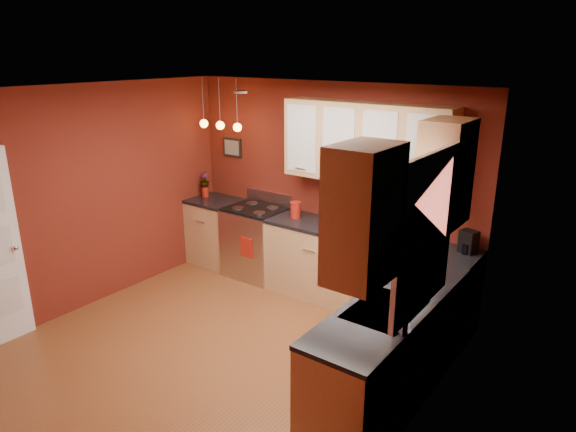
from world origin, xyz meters
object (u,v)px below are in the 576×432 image
Objects in this scene: sink at (385,312)px; coffee_maker at (468,243)px; soap_pump at (401,321)px; red_canister at (296,210)px; gas_range at (256,241)px.

coffee_maker is at bearing 85.09° from sink.
red_canister is at bearing 141.36° from soap_pump.
sink is at bearing -37.34° from red_canister.
soap_pump is (2.87, -1.77, 0.56)m from gas_range.
gas_range is at bearing 148.33° from soap_pump.
coffee_maker is at bearing 2.94° from red_canister.
sink is at bearing 132.55° from soap_pump.
sink is 3.64× the size of soap_pump.
gas_range is at bearing 150.22° from sink.
gas_range is 3.05m from sink.
sink is 2.93× the size of coffee_maker.
coffee_maker is 1.24× the size of soap_pump.
gas_range is 5.77× the size of soap_pump.
red_canister is (0.65, 0.00, 0.56)m from gas_range.
coffee_maker is (2.76, 0.11, 0.57)m from gas_range.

